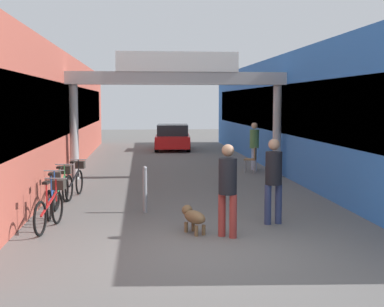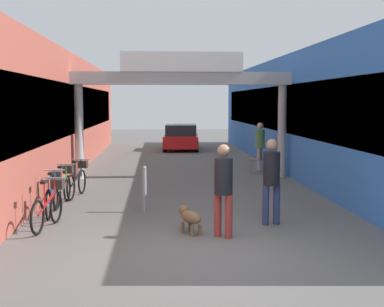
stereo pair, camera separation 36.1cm
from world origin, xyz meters
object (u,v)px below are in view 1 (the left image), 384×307
Objects in this scene: bicycle_blue_second at (53,196)px; bicycle_black_farthest at (75,181)px; bicycle_red_nearest at (51,207)px; pedestrian_companion at (274,175)px; bollard_post_metal at (145,189)px; bicycle_green_third at (62,187)px; cafe_chair_wood_nearer at (252,157)px; pedestrian_carrying_crate at (254,143)px; parked_car_red at (173,137)px; dog_on_leash at (193,217)px; pedestrian_with_dog at (228,184)px.

bicycle_black_farthest is at bearing 84.46° from bicycle_blue_second.
bicycle_red_nearest is 3.55m from bicycle_black_farthest.
pedestrian_companion reaches higher than bicycle_blue_second.
bicycle_blue_second is 2.04m from bollard_post_metal.
bicycle_blue_second is 1.01× the size of bicycle_black_farthest.
bicycle_blue_second is 1.00× the size of bicycle_green_third.
cafe_chair_wood_nearer is (5.68, 4.38, 0.10)m from bicycle_black_farthest.
bicycle_green_third is at bearing 151.67° from pedestrian_companion.
pedestrian_companion reaches higher than bicycle_green_third.
bicycle_blue_second is at bearing -131.53° from cafe_chair_wood_nearer.
pedestrian_carrying_crate reaches higher than bicycle_red_nearest.
bollard_post_metal reaches higher than bicycle_green_third.
pedestrian_carrying_crate reaches higher than parked_car_red.
dog_on_leash is 9.08m from cafe_chair_wood_nearer.
bollard_post_metal is at bearing 122.51° from pedestrian_with_dog.
parked_car_red reaches higher than bicycle_blue_second.
parked_car_red is (0.67, 17.99, 0.32)m from dog_on_leash.
bicycle_blue_second is at bearing 147.20° from pedestrian_with_dog.
bicycle_red_nearest is (-4.49, 0.04, -0.58)m from pedestrian_companion.
dog_on_leash is at bearing -33.09° from bicycle_blue_second.
bicycle_red_nearest is (-3.38, 1.01, -0.56)m from pedestrian_with_dog.
bicycle_blue_second and bicycle_green_third have the same top height.
bicycle_blue_second and bicycle_black_farthest have the same top height.
parked_car_red is (-1.05, 17.39, -0.37)m from pedestrian_companion.
bicycle_black_farthest is 1.58× the size of bollard_post_metal.
bicycle_green_third is 1.90× the size of cafe_chair_wood_nearer.
pedestrian_companion is at bearing -15.77° from bicycle_blue_second.
bicycle_blue_second is at bearing -95.54° from bicycle_black_farthest.
cafe_chair_wood_nearer is at bearing 48.47° from bicycle_blue_second.
bollard_post_metal is at bearing -120.40° from cafe_chair_wood_nearer.
bicycle_black_farthest is at bearing 89.16° from bicycle_red_nearest.
dog_on_leash is at bearing 148.63° from pedestrian_with_dog.
pedestrian_with_dog reaches higher than bicycle_green_third.
pedestrian_companion is 2.43× the size of dog_on_leash.
bicycle_red_nearest and bicycle_black_farthest have the same top height.
pedestrian_carrying_crate is at bearing 75.11° from pedestrian_with_dog.
pedestrian_carrying_crate is 1.97× the size of cafe_chair_wood_nearer.
pedestrian_carrying_crate reaches higher than cafe_chair_wood_nearer.
bicycle_black_farthest is 0.41× the size of parked_car_red.
cafe_chair_wood_nearer is at bearing 71.01° from dog_on_leash.
bicycle_green_third is at bearing 133.27° from dog_on_leash.
pedestrian_carrying_crate is at bearing 72.79° from cafe_chair_wood_nearer.
pedestrian_with_dog is at bearing -31.37° from dog_on_leash.
bicycle_green_third is at bearing 135.44° from pedestrian_with_dog.
bicycle_blue_second is at bearing -102.67° from parked_car_red.
parked_car_red is at bearing 105.97° from pedestrian_carrying_crate.
bicycle_blue_second is 0.41× the size of parked_car_red.
parked_car_red is at bearing 93.44° from pedestrian_companion.
pedestrian_companion is 8.08m from cafe_chair_wood_nearer.
pedestrian_with_dog is 2.39× the size of dog_on_leash.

